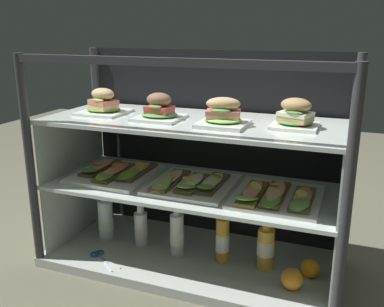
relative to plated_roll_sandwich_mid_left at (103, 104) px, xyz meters
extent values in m
cube|color=#5D5C4A|center=(0.41, 0.01, -0.70)|extent=(6.00, 6.00, 0.02)
cube|color=#B6BBB6|center=(0.41, 0.01, -0.67)|extent=(1.28, 0.55, 0.04)
cylinder|color=#333338|center=(-0.21, -0.25, -0.23)|extent=(0.04, 0.04, 0.92)
cylinder|color=#333338|center=(1.03, -0.25, -0.23)|extent=(0.04, 0.04, 0.92)
cylinder|color=#333338|center=(-0.21, 0.26, -0.23)|extent=(0.04, 0.04, 0.92)
cylinder|color=#333338|center=(1.03, 0.26, -0.23)|extent=(0.04, 0.04, 0.92)
cube|color=#333338|center=(0.41, -0.25, 0.21)|extent=(1.24, 0.03, 0.03)
cube|color=black|center=(0.41, 0.28, -0.21)|extent=(1.21, 0.01, 0.88)
cube|color=silver|center=(-0.19, 0.01, -0.50)|extent=(0.01, 0.48, 0.31)
cube|color=silver|center=(1.01, 0.01, -0.50)|extent=(0.01, 0.48, 0.31)
cube|color=silver|center=(0.41, 0.01, -0.33)|extent=(1.22, 0.50, 0.02)
cube|color=silver|center=(-0.19, 0.01, -0.19)|extent=(0.01, 0.48, 0.27)
cube|color=silver|center=(1.01, 0.01, -0.19)|extent=(0.01, 0.48, 0.27)
cube|color=silver|center=(0.41, 0.01, -0.05)|extent=(1.22, 0.50, 0.02)
cube|color=white|center=(0.00, 0.00, -0.04)|extent=(0.20, 0.20, 0.01)
ellipsoid|color=olive|center=(0.00, 0.00, -0.02)|extent=(0.15, 0.13, 0.02)
cube|color=#E8BF7D|center=(0.00, 0.00, -0.01)|extent=(0.14, 0.12, 0.02)
cube|color=#D7775E|center=(0.00, 0.00, 0.01)|extent=(0.14, 0.12, 0.02)
ellipsoid|color=#94AE4D|center=(0.00, -0.04, 0.02)|extent=(0.07, 0.05, 0.01)
ellipsoid|color=tan|center=(0.00, 0.00, 0.04)|extent=(0.14, 0.12, 0.05)
cube|color=white|center=(0.28, -0.03, -0.04)|extent=(0.19, 0.19, 0.01)
ellipsoid|color=#609B44|center=(0.28, -0.03, -0.02)|extent=(0.15, 0.13, 0.02)
cube|color=#996E4C|center=(0.28, -0.03, -0.01)|extent=(0.11, 0.09, 0.02)
cube|color=#BD4137|center=(0.28, -0.03, 0.01)|extent=(0.11, 0.10, 0.01)
ellipsoid|color=#599234|center=(0.28, -0.06, 0.02)|extent=(0.06, 0.04, 0.02)
ellipsoid|color=brown|center=(0.28, -0.03, 0.04)|extent=(0.11, 0.10, 0.05)
cube|color=white|center=(0.56, -0.05, -0.03)|extent=(0.19, 0.19, 0.02)
ellipsoid|color=#8FD463|center=(0.56, -0.05, -0.02)|extent=(0.15, 0.12, 0.02)
cube|color=#E7BF7C|center=(0.56, -0.05, -0.01)|extent=(0.14, 0.10, 0.02)
cube|color=#CF7762|center=(0.56, -0.05, 0.01)|extent=(0.14, 0.10, 0.02)
ellipsoid|color=#6CAE53|center=(0.56, -0.08, 0.02)|extent=(0.08, 0.04, 0.01)
ellipsoid|color=tan|center=(0.56, -0.05, 0.04)|extent=(0.14, 0.10, 0.05)
cube|color=white|center=(0.82, 0.02, -0.04)|extent=(0.17, 0.17, 0.01)
ellipsoid|color=#4D9341|center=(0.82, 0.02, -0.02)|extent=(0.13, 0.11, 0.02)
cube|color=tan|center=(0.82, 0.02, -0.01)|extent=(0.13, 0.12, 0.02)
cube|color=beige|center=(0.82, 0.02, 0.01)|extent=(0.14, 0.12, 0.01)
ellipsoid|color=#528140|center=(0.82, -0.02, 0.02)|extent=(0.07, 0.05, 0.01)
ellipsoid|color=#A7854F|center=(0.82, 0.02, 0.04)|extent=(0.14, 0.12, 0.05)
cube|color=white|center=(0.05, -0.01, -0.31)|extent=(0.33, 0.36, 0.02)
cube|color=brown|center=(-0.04, 0.01, -0.30)|extent=(0.08, 0.25, 0.01)
ellipsoid|color=#639F4A|center=(-0.04, -0.06, -0.29)|extent=(0.09, 0.14, 0.04)
ellipsoid|color=#EF9F85|center=(-0.04, 0.01, -0.29)|extent=(0.07, 0.20, 0.01)
cylinder|color=orange|center=(-0.05, -0.01, -0.28)|extent=(0.05, 0.05, 0.02)
cube|color=brown|center=(0.06, -0.03, -0.30)|extent=(0.08, 0.27, 0.01)
ellipsoid|color=#74AB3E|center=(0.06, -0.11, -0.29)|extent=(0.09, 0.15, 0.02)
ellipsoid|color=pink|center=(0.06, -0.03, -0.28)|extent=(0.07, 0.22, 0.02)
cylinder|color=orange|center=(0.06, -0.01, -0.27)|extent=(0.06, 0.06, 0.02)
cube|color=brown|center=(0.15, 0.02, -0.30)|extent=(0.08, 0.26, 0.02)
ellipsoid|color=olive|center=(0.15, -0.06, -0.28)|extent=(0.09, 0.14, 0.03)
ellipsoid|color=#ECA579|center=(0.15, 0.02, -0.28)|extent=(0.07, 0.21, 0.01)
cylinder|color=orange|center=(0.15, 0.04, -0.27)|extent=(0.06, 0.06, 0.02)
cube|color=white|center=(0.42, -0.01, -0.32)|extent=(0.33, 0.36, 0.02)
cube|color=brown|center=(0.33, -0.03, -0.30)|extent=(0.08, 0.28, 0.01)
ellipsoid|color=#A0BC61|center=(0.33, -0.11, -0.29)|extent=(0.08, 0.14, 0.05)
ellipsoid|color=#F2DAC5|center=(0.33, -0.03, -0.29)|extent=(0.07, 0.23, 0.01)
cylinder|color=yellow|center=(0.33, -0.04, -0.28)|extent=(0.05, 0.05, 0.02)
cube|color=brown|center=(0.43, -0.03, -0.30)|extent=(0.08, 0.24, 0.01)
ellipsoid|color=#95B96D|center=(0.43, -0.10, -0.29)|extent=(0.07, 0.12, 0.05)
ellipsoid|color=silver|center=(0.43, -0.03, -0.29)|extent=(0.07, 0.19, 0.01)
cylinder|color=yellow|center=(0.42, -0.06, -0.28)|extent=(0.05, 0.05, 0.02)
cube|color=brown|center=(0.51, 0.00, -0.30)|extent=(0.08, 0.25, 0.01)
ellipsoid|color=#61A33F|center=(0.51, -0.08, -0.29)|extent=(0.08, 0.13, 0.05)
ellipsoid|color=#F3E8C5|center=(0.51, 0.00, -0.29)|extent=(0.07, 0.20, 0.01)
cylinder|color=yellow|center=(0.51, 0.03, -0.28)|extent=(0.06, 0.06, 0.02)
cube|color=white|center=(0.78, -0.01, -0.32)|extent=(0.33, 0.36, 0.01)
cube|color=brown|center=(0.69, -0.05, -0.30)|extent=(0.08, 0.28, 0.02)
ellipsoid|color=#7DC84F|center=(0.69, -0.13, -0.29)|extent=(0.11, 0.15, 0.05)
ellipsoid|color=#EA9383|center=(0.69, -0.05, -0.28)|extent=(0.07, 0.22, 0.02)
cylinder|color=yellow|center=(0.70, -0.05, -0.27)|extent=(0.06, 0.06, 0.03)
cube|color=brown|center=(0.77, -0.03, -0.30)|extent=(0.08, 0.28, 0.02)
ellipsoid|color=#539732|center=(0.77, -0.11, -0.29)|extent=(0.07, 0.14, 0.03)
ellipsoid|color=#E7AA80|center=(0.77, -0.03, -0.28)|extent=(0.07, 0.23, 0.02)
cylinder|color=#ECD64B|center=(0.76, 0.00, -0.27)|extent=(0.04, 0.04, 0.02)
cube|color=brown|center=(0.87, -0.03, -0.30)|extent=(0.08, 0.26, 0.01)
ellipsoid|color=#76A154|center=(0.87, -0.11, -0.29)|extent=(0.09, 0.14, 0.02)
ellipsoid|color=#EE9C8D|center=(0.87, -0.03, -0.29)|extent=(0.07, 0.21, 0.01)
cylinder|color=#F4E347|center=(0.87, -0.03, -0.28)|extent=(0.06, 0.06, 0.02)
cylinder|color=white|center=(-0.03, 0.01, -0.56)|extent=(0.07, 0.07, 0.19)
cylinder|color=silver|center=(-0.03, 0.01, -0.57)|extent=(0.07, 0.07, 0.06)
cylinder|color=white|center=(-0.03, 0.01, -0.45)|extent=(0.03, 0.03, 0.04)
cylinder|color=black|center=(-0.03, 0.01, -0.42)|extent=(0.04, 0.04, 0.01)
cylinder|color=white|center=(0.15, 0.02, -0.57)|extent=(0.06, 0.06, 0.16)
cylinder|color=silver|center=(0.15, 0.02, -0.59)|extent=(0.06, 0.06, 0.06)
cylinder|color=white|center=(0.15, 0.02, -0.47)|extent=(0.03, 0.03, 0.05)
cylinder|color=gold|center=(0.15, 0.02, -0.44)|extent=(0.04, 0.04, 0.01)
cylinder|color=white|center=(0.35, -0.01, -0.56)|extent=(0.06, 0.06, 0.19)
cylinder|color=white|center=(0.35, -0.01, -0.57)|extent=(0.06, 0.06, 0.06)
cylinder|color=white|center=(0.35, -0.01, -0.44)|extent=(0.03, 0.03, 0.04)
cylinder|color=silver|center=(0.35, -0.01, -0.42)|extent=(0.04, 0.04, 0.01)
cylinder|color=gold|center=(0.55, 0.00, -0.55)|extent=(0.06, 0.06, 0.20)
cylinder|color=white|center=(0.55, 0.00, -0.56)|extent=(0.06, 0.06, 0.08)
cylinder|color=gold|center=(0.55, 0.00, -0.43)|extent=(0.03, 0.03, 0.04)
cylinder|color=gold|center=(0.55, 0.00, -0.41)|extent=(0.03, 0.03, 0.01)
cylinder|color=gold|center=(0.74, 0.01, -0.56)|extent=(0.07, 0.07, 0.18)
cylinder|color=#EFECCC|center=(0.74, 0.01, -0.56)|extent=(0.07, 0.07, 0.06)
cylinder|color=gold|center=(0.74, 0.01, -0.46)|extent=(0.04, 0.04, 0.04)
cylinder|color=teal|center=(0.74, 0.01, -0.43)|extent=(0.04, 0.04, 0.01)
sphere|color=orange|center=(0.92, 0.01, -0.61)|extent=(0.08, 0.08, 0.08)
sphere|color=orange|center=(0.86, -0.10, -0.61)|extent=(0.08, 0.08, 0.08)
cube|color=silver|center=(0.11, -0.19, -0.65)|extent=(0.13, 0.06, 0.00)
torus|color=#21559C|center=(0.01, -0.15, -0.65)|extent=(0.06, 0.06, 0.01)
cube|color=silver|center=(0.10, -0.20, -0.65)|extent=(0.11, 0.09, 0.00)
torus|color=#28509D|center=(0.02, -0.13, -0.65)|extent=(0.06, 0.06, 0.01)
cylinder|color=silver|center=(0.07, -0.17, -0.65)|extent=(0.01, 0.01, 0.01)
camera|label=1|loc=(1.03, -1.61, 0.32)|focal=40.56mm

